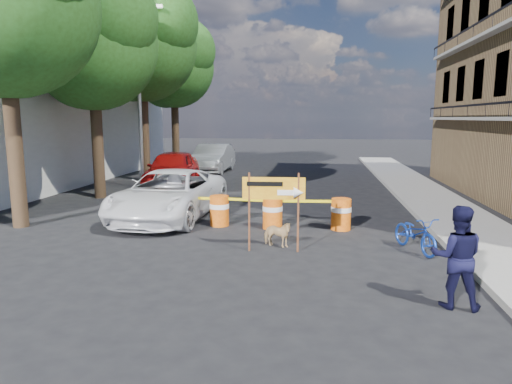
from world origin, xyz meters
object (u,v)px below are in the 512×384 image
(barrel_far_left, at_px, (159,209))
(dog, at_px, (277,234))
(barrel_mid_left, at_px, (219,210))
(pedestrian, at_px, (457,257))
(bicycle, at_px, (416,217))
(sedan_silver, at_px, (213,158))
(sedan_red, at_px, (173,169))
(barrel_far_right, at_px, (341,214))
(suv_white, at_px, (169,195))
(detour_sign, at_px, (282,194))
(barrel_mid_right, at_px, (273,213))

(barrel_far_left, relative_size, dog, 1.15)
(barrel_mid_left, bearing_deg, pedestrian, -45.20)
(bicycle, xyz_separation_m, sedan_silver, (-8.45, 14.96, -0.01))
(barrel_far_left, xyz_separation_m, sedan_red, (-1.92, 7.18, 0.38))
(barrel_far_right, height_order, pedestrian, pedestrian)
(bicycle, bearing_deg, sedan_red, 112.33)
(pedestrian, height_order, suv_white, pedestrian)
(detour_sign, distance_m, pedestrian, 4.28)
(barrel_mid_left, xyz_separation_m, dog, (1.90, -2.03, -0.14))
(dog, bearing_deg, barrel_far_right, -20.36)
(barrel_far_right, height_order, bicycle, bicycle)
(barrel_mid_left, xyz_separation_m, barrel_far_right, (3.56, -0.01, 0.00))
(pedestrian, bearing_deg, bicycle, -81.13)
(barrel_far_left, height_order, dog, barrel_far_left)
(barrel_far_left, height_order, barrel_mid_left, same)
(dog, relative_size, sedan_silver, 0.16)
(suv_white, bearing_deg, barrel_far_right, -4.92)
(detour_sign, bearing_deg, barrel_mid_left, 126.75)
(barrel_far_right, relative_size, dog, 1.15)
(detour_sign, bearing_deg, bicycle, 5.15)
(dog, relative_size, suv_white, 0.14)
(sedan_red, bearing_deg, barrel_mid_left, -68.73)
(barrel_mid_right, relative_size, sedan_red, 0.18)
(barrel_far_left, distance_m, barrel_mid_right, 3.42)
(barrel_far_right, bearing_deg, barrel_far_left, -179.18)
(sedan_red, bearing_deg, dog, -64.79)
(barrel_mid_left, height_order, sedan_red, sedan_red)
(barrel_far_right, relative_size, suv_white, 0.16)
(barrel_far_left, distance_m, detour_sign, 4.62)
(dog, bearing_deg, bicycle, -69.55)
(barrel_mid_left, bearing_deg, sedan_red, 117.82)
(sedan_silver, bearing_deg, barrel_far_right, -62.35)
(bicycle, height_order, sedan_silver, bicycle)
(suv_white, bearing_deg, sedan_red, 110.51)
(pedestrian, xyz_separation_m, suv_white, (-7.01, 6.02, -0.11))
(barrel_far_left, relative_size, barrel_mid_right, 1.00)
(barrel_mid_left, height_order, detour_sign, detour_sign)
(barrel_mid_right, height_order, bicycle, bicycle)
(barrel_mid_left, bearing_deg, dog, -46.83)
(barrel_mid_right, height_order, suv_white, suv_white)
(pedestrian, bearing_deg, dog, -35.13)
(pedestrian, xyz_separation_m, sedan_silver, (-8.44, 18.26, -0.05))
(barrel_far_left, xyz_separation_m, sedan_silver, (-1.40, 13.10, 0.36))
(bicycle, bearing_deg, sedan_silver, 97.01)
(barrel_far_left, xyz_separation_m, bicycle, (7.05, -1.86, 0.37))
(barrel_far_left, height_order, detour_sign, detour_sign)
(barrel_mid_right, bearing_deg, barrel_far_left, 178.79)
(pedestrian, relative_size, sedan_red, 0.35)
(barrel_far_left, distance_m, pedestrian, 8.74)
(bicycle, xyz_separation_m, dog, (-3.33, -0.08, -0.51))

